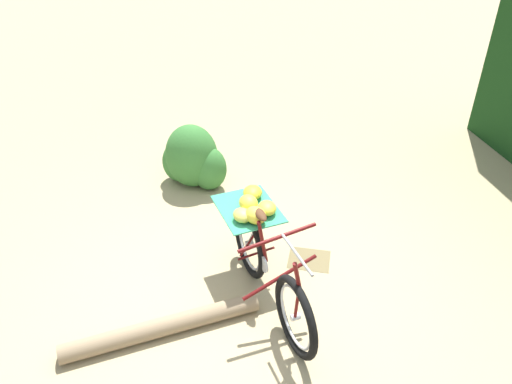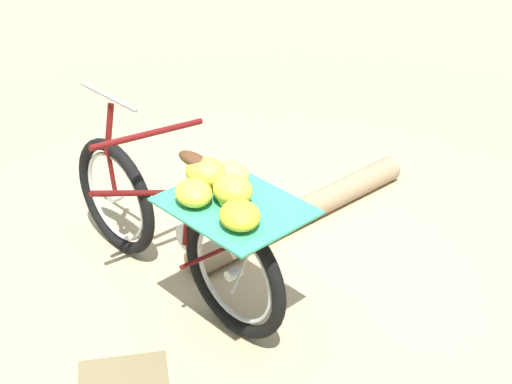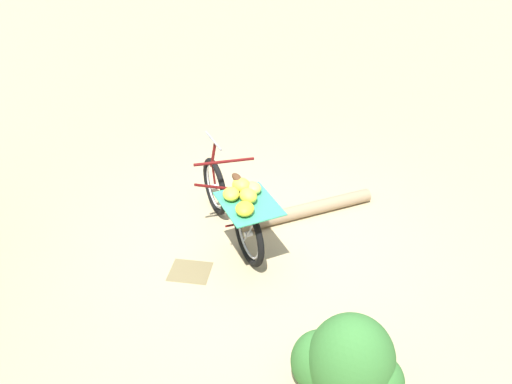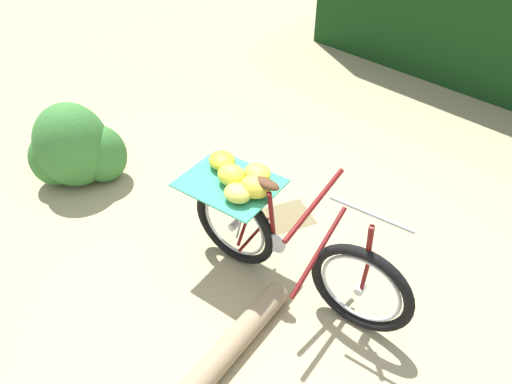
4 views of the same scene
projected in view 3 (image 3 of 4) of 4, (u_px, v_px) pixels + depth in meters
ground_plane at (250, 250)px, 5.41m from camera, size 60.00×60.00×0.00m
bicycle at (234, 205)px, 5.29m from camera, size 1.22×1.65×1.03m
fallen_log at (308, 210)px, 5.94m from camera, size 1.61×1.06×0.17m
shrub_cluster at (348, 364)px, 3.68m from camera, size 0.89×0.61×0.85m
leaf_litter_patch at (190, 271)px, 5.11m from camera, size 0.44×0.36×0.01m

